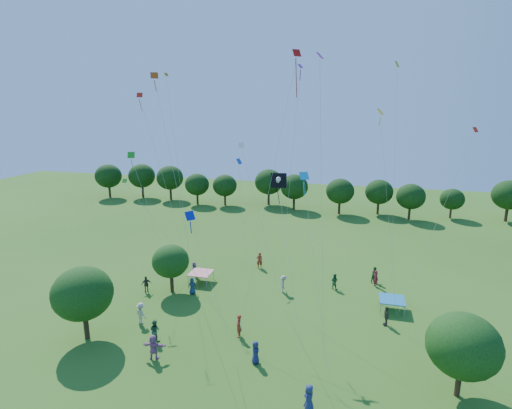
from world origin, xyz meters
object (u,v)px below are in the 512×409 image
object	(u,v)px
near_tree_east	(463,346)
tent_blue	(392,300)
near_tree_north	(171,261)
red_high_kite	(287,107)
tent_red_stripe	(201,273)
near_tree_west	(83,293)
pirate_kite	(279,183)

from	to	relation	value
near_tree_east	tent_blue	size ratio (longest dim) A/B	2.54
near_tree_north	tent_blue	bearing A→B (deg)	4.41
near_tree_east	red_high_kite	bearing A→B (deg)	149.64
near_tree_north	tent_red_stripe	size ratio (longest dim) A/B	2.21
near_tree_east	near_tree_west	bearing A→B (deg)	-179.24
near_tree_west	pirate_kite	xyz separation A→B (m)	(13.99, 6.72, 8.15)
near_tree_north	pirate_kite	xyz separation A→B (m)	(11.14, -2.48, 8.79)
tent_red_stripe	pirate_kite	xyz separation A→B (m)	(9.20, -5.25, 10.99)
tent_red_stripe	tent_blue	size ratio (longest dim) A/B	1.00
near_tree_west	tent_blue	world-z (taller)	near_tree_west
near_tree_north	pirate_kite	bearing A→B (deg)	-12.54
near_tree_east	tent_red_stripe	size ratio (longest dim) A/B	2.54
tent_red_stripe	tent_blue	bearing A→B (deg)	-3.53
near_tree_north	tent_red_stripe	bearing A→B (deg)	54.98
near_tree_west	tent_red_stripe	distance (m)	13.21
near_tree_west	near_tree_east	xyz separation A→B (m)	(27.01, 0.36, -0.29)
tent_red_stripe	tent_blue	xyz separation A→B (m)	(18.90, -1.17, 0.00)
near_tree_north	near_tree_east	world-z (taller)	near_tree_east
near_tree_west	red_high_kite	world-z (taller)	red_high_kite
near_tree_west	red_high_kite	xyz separation A→B (m)	(14.32, 7.79, 13.98)
near_tree_north	tent_red_stripe	distance (m)	4.03
near_tree_west	red_high_kite	size ratio (longest dim) A/B	0.28
near_tree_east	near_tree_north	bearing A→B (deg)	159.89
tent_blue	tent_red_stripe	bearing A→B (deg)	176.47
near_tree_east	red_high_kite	world-z (taller)	red_high_kite
near_tree_north	tent_blue	distance (m)	21.02
near_tree_west	near_tree_north	distance (m)	9.66
tent_blue	pirate_kite	world-z (taller)	pirate_kite
tent_red_stripe	red_high_kite	world-z (taller)	red_high_kite
near_tree_east	red_high_kite	xyz separation A→B (m)	(-12.69, 7.43, 14.27)
pirate_kite	red_high_kite	distance (m)	5.94
tent_blue	pirate_kite	size ratio (longest dim) A/B	0.19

